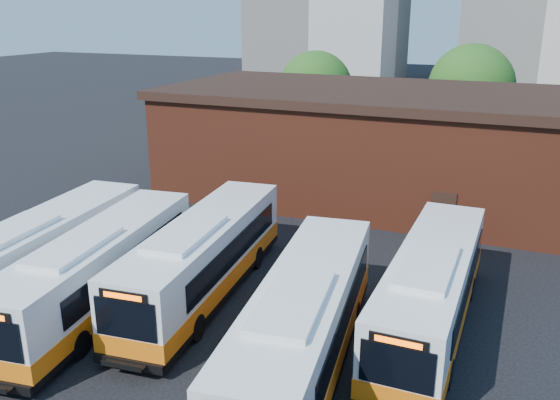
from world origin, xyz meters
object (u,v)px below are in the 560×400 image
at_px(bus_mideast, 303,330).
at_px(transit_worker, 257,378).
at_px(bus_midwest, 204,261).
at_px(bus_east, 431,294).
at_px(bus_farwest, 38,260).
at_px(bus_west, 99,273).

xyz_separation_m(bus_mideast, transit_worker, (-0.67, -1.95, -0.67)).
height_order(bus_midwest, bus_east, bus_midwest).
bearing_deg(bus_farwest, bus_mideast, -9.86).
bearing_deg(bus_east, bus_midwest, -175.50).
bearing_deg(bus_west, bus_mideast, -13.62).
distance_m(bus_west, bus_mideast, 8.55).
bearing_deg(bus_midwest, bus_mideast, -37.69).
relative_size(bus_farwest, bus_midwest, 1.00).
xyz_separation_m(bus_midwest, transit_worker, (4.79, -5.38, -0.64)).
xyz_separation_m(bus_farwest, bus_east, (14.65, 3.12, -0.04)).
height_order(bus_farwest, bus_midwest, bus_farwest).
relative_size(bus_farwest, bus_west, 1.02).
xyz_separation_m(bus_west, transit_worker, (7.83, -2.89, -0.62)).
distance_m(bus_farwest, transit_worker, 11.18).
bearing_deg(bus_east, bus_mideast, -127.90).
distance_m(bus_west, bus_midwest, 3.92).
distance_m(bus_midwest, bus_mideast, 6.45).
bearing_deg(bus_west, bus_midwest, 32.02).
bearing_deg(transit_worker, bus_farwest, 56.62).
bearing_deg(bus_east, transit_worker, -122.43).
bearing_deg(bus_mideast, bus_farwest, 167.98).
height_order(bus_west, bus_midwest, bus_midwest).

